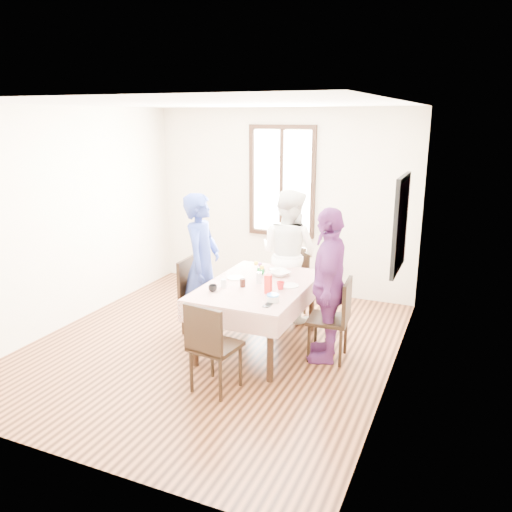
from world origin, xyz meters
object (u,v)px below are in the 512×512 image
Objects in this scene: chair_left at (201,296)px; chair_right at (328,319)px; chair_far at (288,283)px; person_left at (202,265)px; chair_near at (216,346)px; person_far at (289,255)px; dining_table at (258,316)px; person_right at (328,285)px.

chair_left is 1.63m from chair_right.
person_left reaches higher than chair_far.
chair_left is 1.00× the size of chair_near.
person_far is at bearing 97.70° from chair_near.
dining_table is 0.92m from person_right.
person_far is 1.01× the size of person_right.
chair_near is (0.00, -2.05, 0.00)m from chair_far.
person_left reaches higher than person_right.
dining_table is at bearing 105.59° from person_far.
chair_right is at bearing 134.07° from chair_far.
chair_near is 2.07m from person_far.
chair_right is at bearing 145.79° from person_far.
dining_table is 1.64× the size of chair_left.
person_left is 1.02× the size of person_right.
chair_right is at bearing -102.55° from person_left.
chair_far is 0.53× the size of person_left.
chair_far is 1.32m from person_right.
dining_table is 0.89× the size of person_right.
person_left reaches higher than chair_near.
chair_near is at bearing -155.08° from person_left.
chair_far is 1.00× the size of chair_near.
dining_table is 1.64× the size of chair_far.
person_left is (-0.79, 1.17, 0.40)m from chair_near.
dining_table is 1.64× the size of chair_right.
person_left reaches higher than chair_left.
chair_left is 1.00× the size of chair_right.
person_right is (1.60, -0.09, 0.39)m from chair_left.
person_far is (0.00, 1.01, 0.48)m from dining_table.
dining_table is 1.03m from chair_far.
person_right is (0.79, 0.05, 0.47)m from dining_table.
chair_left and chair_right have the same top height.
chair_far is 0.54× the size of person_right.
chair_right and chair_far have the same top height.
dining_table is 0.94m from person_left.
chair_left is at bearing 170.22° from dining_table.
chair_near is at bearing -90.00° from dining_table.
person_left is at bearing 82.07° from chair_right.
chair_near is 1.39m from person_right.
dining_table is 1.11m from person_far.
chair_far reaches higher than dining_table.
chair_left is at bearing 62.48° from person_far.
chair_right is at bearing 78.55° from person_right.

